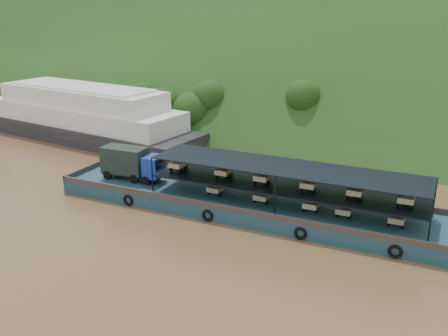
% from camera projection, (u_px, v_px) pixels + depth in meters
% --- Properties ---
extents(ground, '(160.00, 160.00, 0.00)m').
position_uv_depth(ground, '(230.00, 217.00, 42.69)').
color(ground, brown).
rests_on(ground, ground).
extents(hillside, '(140.00, 39.60, 39.60)m').
position_uv_depth(hillside, '(331.00, 127.00, 73.63)').
color(hillside, '#1E3C15').
rests_on(hillside, ground).
extents(cargo_barge, '(35.00, 7.18, 4.54)m').
position_uv_depth(cargo_barge, '(239.00, 198.00, 43.86)').
color(cargo_barge, '#143E47').
rests_on(cargo_barge, ground).
extents(passenger_ferry, '(35.78, 13.21, 7.08)m').
position_uv_depth(passenger_ferry, '(83.00, 115.00, 66.64)').
color(passenger_ferry, black).
rests_on(passenger_ferry, ground).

